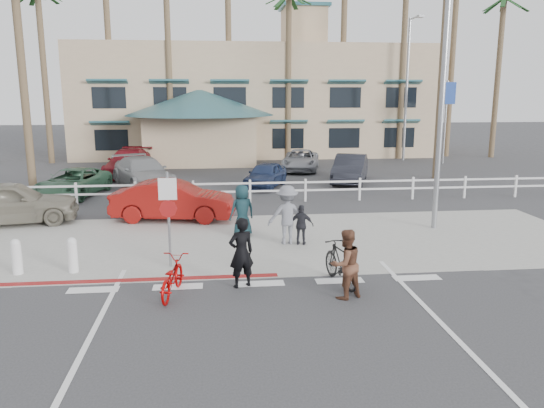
{
  "coord_description": "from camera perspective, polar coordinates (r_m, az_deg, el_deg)",
  "views": [
    {
      "loc": [
        -1.01,
        -11.73,
        4.63
      ],
      "look_at": [
        0.56,
        3.05,
        1.5
      ],
      "focal_mm": 35.0,
      "sensor_mm": 36.0,
      "label": 1
    }
  ],
  "objects": [
    {
      "name": "lot_car_3",
      "position": [
        28.08,
        8.4,
        3.77
      ],
      "size": [
        2.95,
        4.67,
        1.45
      ],
      "primitive_type": "imported",
      "rotation": [
        0.0,
        0.0,
        -0.35
      ],
      "color": "black",
      "rests_on": "ground"
    },
    {
      "name": "palm_9",
      "position": [
        41.87,
        23.19,
        13.52
      ],
      "size": [
        4.0,
        4.0,
        13.0
      ],
      "primitive_type": null,
      "color": "#143618",
      "rests_on": "ground"
    },
    {
      "name": "palm_7",
      "position": [
        39.04,
        13.92,
        15.03
      ],
      "size": [
        4.0,
        4.0,
        14.0
      ],
      "primitive_type": null,
      "color": "#143618",
      "rests_on": "ground"
    },
    {
      "name": "pedestrian_b",
      "position": [
        17.34,
        -3.24,
        -0.7
      ],
      "size": [
        0.97,
        0.8,
        1.71
      ],
      "primitive_type": "imported",
      "rotation": [
        0.0,
        0.0,
        3.5
      ],
      "color": "#122C33",
      "rests_on": "ground"
    },
    {
      "name": "car_red_compact",
      "position": [
        21.09,
        -26.41,
        0.15
      ],
      "size": [
        4.92,
        2.73,
        1.58
      ],
      "primitive_type": "imported",
      "rotation": [
        0.0,
        0.0,
        1.77
      ],
      "color": "gray",
      "rests_on": "ground"
    },
    {
      "name": "lot_car_2",
      "position": [
        26.39,
        -0.71,
        3.15
      ],
      "size": [
        2.75,
        3.93,
        1.24
      ],
      "primitive_type": "imported",
      "rotation": [
        0.0,
        0.0,
        -0.39
      ],
      "color": "#1D2A4E",
      "rests_on": "ground"
    },
    {
      "name": "lot_car_5",
      "position": [
        32.16,
        3.07,
        4.71
      ],
      "size": [
        3.02,
        4.83,
        1.25
      ],
      "primitive_type": "imported",
      "rotation": [
        0.0,
        0.0,
        -0.23
      ],
      "color": "gray",
      "rests_on": "ground"
    },
    {
      "name": "curb_red",
      "position": [
        13.88,
        -14.08,
        -7.93
      ],
      "size": [
        7.0,
        0.25,
        0.02
      ],
      "primitive_type": "cube",
      "color": "maroon",
      "rests_on": "ground"
    },
    {
      "name": "palm_8",
      "position": [
        41.49,
        18.87,
        15.24
      ],
      "size": [
        4.0,
        4.0,
        15.0
      ],
      "primitive_type": null,
      "color": "#143618",
      "rests_on": "ground"
    },
    {
      "name": "car_white_sedan",
      "position": [
        19.87,
        -10.57,
        0.38
      ],
      "size": [
        4.64,
        2.19,
        1.47
      ],
      "primitive_type": "imported",
      "rotation": [
        0.0,
        0.0,
        1.43
      ],
      "color": "maroon",
      "rests_on": "ground"
    },
    {
      "name": "ground",
      "position": [
        12.65,
        -1.07,
        -9.57
      ],
      "size": [
        140.0,
        140.0,
        0.0
      ],
      "primitive_type": "plane",
      "color": "#333335"
    },
    {
      "name": "building",
      "position": [
        42.85,
        -2.07,
        13.24
      ],
      "size": [
        28.0,
        16.0,
        11.3
      ],
      "primitive_type": null,
      "color": "tan",
      "rests_on": "ground"
    },
    {
      "name": "palm_10",
      "position": [
        28.24,
        -25.35,
        13.56
      ],
      "size": [
        4.0,
        4.0,
        12.0
      ],
      "primitive_type": null,
      "color": "#143618",
      "rests_on": "ground"
    },
    {
      "name": "bike_black",
      "position": [
        13.16,
        7.39,
        -6.32
      ],
      "size": [
        0.87,
        1.86,
        1.08
      ],
      "primitive_type": "imported",
      "rotation": [
        0.0,
        0.0,
        3.35
      ],
      "color": "black",
      "rests_on": "ground"
    },
    {
      "name": "palm_2",
      "position": [
        38.52,
        -17.19,
        16.4
      ],
      "size": [
        4.0,
        4.0,
        16.0
      ],
      "primitive_type": null,
      "color": "#143618",
      "rests_on": "ground"
    },
    {
      "name": "rider_red",
      "position": [
        12.77,
        -3.33,
        -5.25
      ],
      "size": [
        0.74,
        0.61,
        1.74
      ],
      "primitive_type": "imported",
      "rotation": [
        0.0,
        0.0,
        3.49
      ],
      "color": "black",
      "rests_on": "ground"
    },
    {
      "name": "info_sign",
      "position": [
        36.97,
        18.13,
        8.47
      ],
      "size": [
        1.2,
        0.16,
        5.6
      ],
      "primitive_type": null,
      "color": "navy",
      "rests_on": "ground"
    },
    {
      "name": "bike_path",
      "position": [
        10.82,
        -0.13,
        -13.41
      ],
      "size": [
        12.0,
        16.0,
        0.01
      ],
      "primitive_type": "cube",
      "color": "#333335",
      "rests_on": "ground"
    },
    {
      "name": "bollard_1",
      "position": [
        15.26,
        -25.78,
        -5.13
      ],
      "size": [
        0.26,
        0.26,
        0.95
      ],
      "primitive_type": null,
      "color": "silver",
      "rests_on": "ground"
    },
    {
      "name": "bollard_0",
      "position": [
        14.84,
        -20.67,
        -5.16
      ],
      "size": [
        0.26,
        0.26,
        0.95
      ],
      "primitive_type": null,
      "color": "silver",
      "rests_on": "ground"
    },
    {
      "name": "palm_6",
      "position": [
        38.99,
        7.71,
        17.48
      ],
      "size": [
        4.0,
        4.0,
        17.0
      ],
      "primitive_type": null,
      "color": "#143618",
      "rests_on": "ground"
    },
    {
      "name": "rider_black",
      "position": [
        12.23,
        7.93,
        -6.41
      ],
      "size": [
        0.97,
        0.88,
        1.62
      ],
      "primitive_type": "imported",
      "rotation": [
        0.0,
        0.0,
        3.56
      ],
      "color": "brown",
      "rests_on": "ground"
    },
    {
      "name": "palm_11",
      "position": [
        30.31,
        18.02,
        15.81
      ],
      "size": [
        4.0,
        4.0,
        14.0
      ],
      "primitive_type": null,
      "color": "#143618",
      "rests_on": "ground"
    },
    {
      "name": "lot_car_1",
      "position": [
        27.08,
        -13.71,
        3.3
      ],
      "size": [
        4.03,
        5.54,
        1.49
      ],
      "primitive_type": "imported",
      "rotation": [
        0.0,
        0.0,
        0.43
      ],
      "color": "gray",
      "rests_on": "ground"
    },
    {
      "name": "palm_1",
      "position": [
        38.39,
        -23.38,
        13.74
      ],
      "size": [
        4.0,
        4.0,
        13.0
      ],
      "primitive_type": null,
      "color": "#143618",
      "rests_on": "ground"
    },
    {
      "name": "sign_post",
      "position": [
        14.35,
        -11.06,
        -1.14
      ],
      "size": [
        0.5,
        0.1,
        2.9
      ],
      "primitive_type": null,
      "color": "gray",
      "rests_on": "ground"
    },
    {
      "name": "palm_4",
      "position": [
        37.86,
        -4.68,
        16.2
      ],
      "size": [
        4.0,
        4.0,
        15.0
      ],
      "primitive_type": null,
      "color": "#143618",
      "rests_on": "ground"
    },
    {
      "name": "cross_street",
      "position": [
        20.78,
        -3.11,
        -0.99
      ],
      "size": [
        40.0,
        5.0,
        0.01
      ],
      "primitive_type": "cube",
      "color": "#333335",
      "rests_on": "ground"
    },
    {
      "name": "lot_car_0",
      "position": [
        25.65,
        -20.61,
        2.15
      ],
      "size": [
        3.0,
        4.87,
        1.26
      ],
      "primitive_type": "imported",
      "rotation": [
        0.0,
        0.0,
        -0.21
      ],
      "color": "#2C533B",
      "rests_on": "ground"
    },
    {
      "name": "bike_red",
      "position": [
        12.58,
        -10.74,
        -7.73
      ],
      "size": [
        0.9,
        1.8,
        0.9
      ],
      "primitive_type": "imported",
      "rotation": [
        0.0,
        0.0,
        2.96
      ],
      "color": "#9B0101",
      "rests_on": "ground"
    },
    {
      "name": "pedestrian_a",
      "position": [
        16.4,
        1.62,
        -1.18
      ],
      "size": [
        1.21,
        0.72,
        1.84
      ],
      "primitive_type": "imported",
      "rotation": [
        0.0,
        0.0,
        3.17
      ],
      "color": "slate",
      "rests_on": "ground"
    },
    {
      "name": "streetlight_0",
      "position": [
        18.8,
        17.83,
        10.94
      ],
      "size": [
        0.6,
        2.0,
        9.0
      ],
      "primitive_type": null,
      "color": "gray",
      "rests_on": "ground"
    },
    {
      "name": "rail_fence",
      "position": [
        22.66,
        -2.12,
        1.38
      ],
      "size": [
        29.4,
        0.16,
        1.0
      ],
      "primitive_type": null,
      "color": "silver",
      "rests_on": "ground"
    },
    {
      "name": "sidewalk_plaza",
      "position": [
        16.91,
        -2.4,
        -3.99
      ],
      "size": [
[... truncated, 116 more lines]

